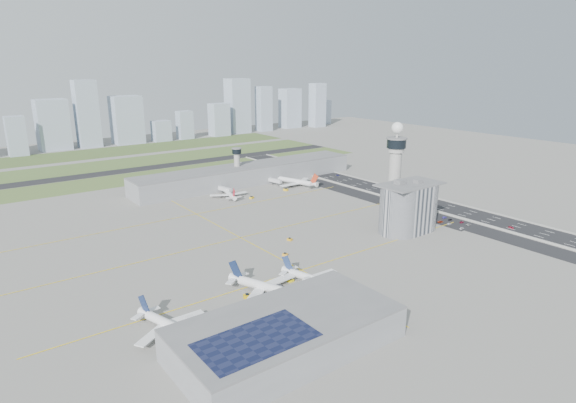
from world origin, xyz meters
TOP-DOWN VIEW (x-y plane):
  - ground at (0.00, 0.00)m, footprint 1000.00×1000.00m
  - grass_strip_0 at (-20.00, 225.00)m, footprint 480.00×50.00m
  - grass_strip_1 at (-20.00, 300.00)m, footprint 480.00×60.00m
  - grass_strip_2 at (-20.00, 380.00)m, footprint 480.00×70.00m
  - runway at (-20.00, 262.00)m, footprint 480.00×22.00m
  - highway at (115.00, 0.00)m, footprint 28.00×500.00m
  - barrier_left at (101.00, 0.00)m, footprint 0.60×500.00m
  - barrier_right at (129.00, 0.00)m, footprint 0.60×500.00m
  - landside_road at (90.00, -10.00)m, footprint 18.00×260.00m
  - parking_lot at (88.00, -22.00)m, footprint 20.00×44.00m
  - taxiway_line_h_0 at (-40.00, -30.00)m, footprint 260.00×0.60m
  - taxiway_line_h_1 at (-40.00, 30.00)m, footprint 260.00×0.60m
  - taxiway_line_h_2 at (-40.00, 90.00)m, footprint 260.00×0.60m
  - taxiway_line_v at (-40.00, 30.00)m, footprint 0.60×260.00m
  - control_tower at (72.00, 8.00)m, footprint 14.00×14.00m
  - secondary_tower at (30.00, 150.00)m, footprint 8.60×8.60m
  - admin_building at (51.99, -22.00)m, footprint 42.00×24.00m
  - terminal_pier at (40.00, 148.00)m, footprint 210.00×32.00m
  - near_terminal at (-88.07, -82.02)m, footprint 84.00×42.00m
  - airplane_near_a at (-117.91, -46.81)m, footprint 42.62×46.57m
  - airplane_near_b at (-68.67, -43.06)m, footprint 51.68×55.33m
  - airplane_near_c at (-45.79, -48.09)m, footprint 41.87×45.92m
  - airplane_far_a at (1.80, 116.93)m, footprint 39.10×42.98m
  - airplane_far_b at (67.19, 114.37)m, footprint 50.02×54.60m
  - jet_bridge_near_0 at (-113.00, -61.00)m, footprint 5.39×14.31m
  - jet_bridge_near_1 at (-83.00, -61.00)m, footprint 5.39×14.31m
  - jet_bridge_near_2 at (-53.00, -61.00)m, footprint 5.39×14.31m
  - jet_bridge_far_0 at (2.00, 132.00)m, footprint 5.39×14.31m
  - jet_bridge_far_1 at (52.00, 132.00)m, footprint 5.39×14.31m
  - tug_0 at (-78.36, -39.07)m, footprint 4.18×3.61m
  - tug_1 at (-52.48, -37.49)m, footprint 2.86×1.99m
  - tug_2 at (-35.13, -9.41)m, footprint 3.22×3.52m
  - tug_3 at (-18.73, 8.19)m, footprint 2.60×3.27m
  - tug_4 at (13.32, 100.83)m, footprint 4.13×3.57m
  - tug_5 at (49.50, 104.48)m, footprint 3.48×4.20m
  - car_lot_0 at (82.18, -41.36)m, footprint 3.70×1.72m
  - car_lot_1 at (83.42, -31.18)m, footprint 3.51×1.26m
  - car_lot_2 at (82.50, -24.93)m, footprint 4.73×2.43m
  - car_lot_3 at (82.98, -17.00)m, footprint 4.47×1.85m
  - car_lot_4 at (81.96, -13.17)m, footprint 3.88×1.69m
  - car_lot_5 at (82.16, -7.00)m, footprint 3.85×1.40m
  - car_lot_6 at (92.63, -39.47)m, footprint 4.58×2.61m
  - car_lot_7 at (93.30, -33.91)m, footprint 3.95×1.86m
  - car_lot_8 at (91.82, -25.95)m, footprint 3.77×1.99m
  - car_lot_9 at (92.54, -20.90)m, footprint 3.92×1.53m
  - car_lot_10 at (93.15, -11.54)m, footprint 4.08×2.00m
  - car_lot_11 at (92.72, -6.71)m, footprint 4.66×2.17m
  - car_hw_0 at (109.00, -59.59)m, footprint 1.68×3.88m
  - car_hw_1 at (115.11, 40.19)m, footprint 1.46×3.59m
  - car_hw_2 at (122.21, 119.87)m, footprint 2.18×4.13m
  - car_hw_4 at (108.63, 181.14)m, footprint 1.95×3.93m
  - skyline_bldg_6 at (-102.68, 417.90)m, footprint 20.04×16.03m
  - skyline_bldg_7 at (-59.44, 436.89)m, footprint 35.76×28.61m
  - skyline_bldg_8 at (-19.42, 431.56)m, footprint 26.33×21.06m
  - skyline_bldg_9 at (30.27, 432.32)m, footprint 36.96×29.57m
  - skyline_bldg_10 at (73.27, 423.68)m, footprint 23.01×18.41m
  - skyline_bldg_11 at (108.28, 423.34)m, footprint 20.22×16.18m
  - skyline_bldg_12 at (162.17, 421.29)m, footprint 26.14×20.92m
  - skyline_bldg_13 at (201.27, 433.27)m, footprint 32.26×25.81m
  - skyline_bldg_14 at (244.74, 426.38)m, footprint 21.59×17.28m
  - skyline_bldg_15 at (302.83, 435.54)m, footprint 30.25×24.20m
  - skyline_bldg_16 at (345.49, 415.96)m, footprint 23.04×18.43m
  - skyline_bldg_17 at (382.05, 443.29)m, footprint 22.64×18.11m

SIDE VIEW (x-z plane):
  - ground at x=0.00m, z-range 0.00..0.00m
  - taxiway_line_h_0 at x=-40.00m, z-range 0.00..0.01m
  - taxiway_line_h_1 at x=-40.00m, z-range 0.00..0.01m
  - taxiway_line_h_2 at x=-40.00m, z-range 0.00..0.01m
  - taxiway_line_v at x=-40.00m, z-range 0.00..0.01m
  - grass_strip_0 at x=-20.00m, z-range 0.00..0.08m
  - grass_strip_1 at x=-20.00m, z-range 0.00..0.08m
  - grass_strip_2 at x=-20.00m, z-range 0.00..0.08m
  - landside_road at x=90.00m, z-range 0.00..0.08m
  - highway at x=115.00m, z-range 0.00..0.10m
  - parking_lot at x=88.00m, z-range 0.00..0.10m
  - runway at x=-20.00m, z-range 0.01..0.11m
  - car_hw_2 at x=122.21m, z-range 0.00..1.11m
  - car_lot_7 at x=93.30m, z-range 0.00..1.12m
  - car_lot_10 at x=93.15m, z-range 0.00..1.12m
  - car_lot_1 at x=83.42m, z-range 0.00..1.15m
  - car_hw_1 at x=115.11m, z-range 0.00..1.16m
  - barrier_left at x=101.00m, z-range 0.00..1.20m
  - barrier_right at x=129.00m, z-range 0.00..1.20m
  - car_lot_6 at x=92.63m, z-range 0.00..1.20m
  - car_lot_8 at x=91.82m, z-range 0.00..1.22m
  - car_lot_0 at x=82.18m, z-range 0.00..1.23m
  - car_lot_5 at x=82.16m, z-range 0.00..1.26m
  - car_lot_9 at x=92.54m, z-range 0.00..1.27m
  - car_lot_2 at x=82.50m, z-range 0.00..1.28m
  - car_hw_4 at x=108.63m, z-range 0.00..1.29m
  - car_lot_3 at x=82.98m, z-range 0.00..1.29m
  - car_lot_4 at x=81.96m, z-range 0.00..1.30m
  - car_hw_0 at x=109.00m, z-range 0.00..1.30m
  - car_lot_11 at x=92.72m, z-range 0.00..1.32m
  - tug_1 at x=-52.48m, z-range 0.00..1.64m
  - tug_3 at x=-18.73m, z-range 0.00..1.68m
  - tug_2 at x=-35.13m, z-range 0.00..1.69m
  - tug_4 at x=13.32m, z-range 0.00..2.02m
  - tug_0 at x=-78.36m, z-range 0.00..2.04m
  - tug_5 at x=49.50m, z-range 0.00..2.09m
  - jet_bridge_near_0 at x=-113.00m, z-range 0.00..5.70m
  - jet_bridge_near_1 at x=-83.00m, z-range 0.00..5.70m
  - jet_bridge_near_2 at x=-53.00m, z-range 0.00..5.70m
  - jet_bridge_far_0 at x=2.00m, z-range 0.00..5.70m
  - jet_bridge_far_1 at x=52.00m, z-range 0.00..5.70m
  - airplane_far_a at x=1.80m, z-range 0.00..10.17m
  - airplane_near_c at x=-45.79m, z-range 0.00..10.81m
  - airplane_near_a at x=-117.91m, z-range 0.00..10.88m
  - airplane_near_b at x=-68.67m, z-range 0.00..12.42m
  - airplane_far_b at x=67.19m, z-range 0.00..12.73m
  - near_terminal at x=-88.07m, z-range -0.07..12.93m
  - terminal_pier at x=40.00m, z-range 0.00..15.80m
  - skyline_bldg_10 at x=73.27m, z-range 0.00..27.75m
  - admin_building at x=51.99m, z-range -1.45..32.05m
  - secondary_tower at x=30.00m, z-range 2.85..34.75m
  - skyline_bldg_11 at x=108.28m, z-range 0.00..38.97m
  - skyline_bldg_17 at x=382.05m, z-range 0.00..41.06m
  - skyline_bldg_6 at x=-102.68m, z-range 0.00..45.20m
  - skyline_bldg_12 at x=162.17m, z-range 0.00..46.89m
  - skyline_bldg_7 at x=-59.44m, z-range 0.00..61.22m
  - skyline_bldg_9 at x=30.27m, z-range 0.00..62.11m
  - skyline_bldg_15 at x=302.83m, z-range 0.00..63.40m
  - skyline_bldg_14 at x=244.74m, z-range 0.00..68.75m
  - control_tower at x=72.00m, z-range 2.79..67.29m
  - skyline_bldg_16 at x=345.49m, z-range 0.00..71.56m
  - skyline_bldg_13 at x=201.27m, z-range 0.00..81.20m
  - skyline_bldg_8 at x=-19.42m, z-range 0.00..83.39m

